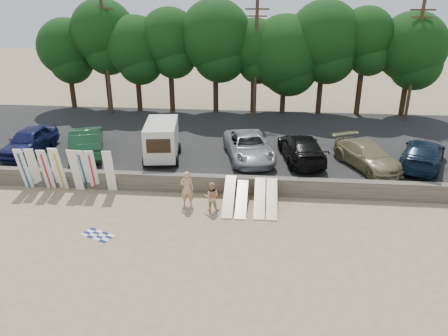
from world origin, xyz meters
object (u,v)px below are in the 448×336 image
(car_1, at_px, (87,141))
(car_2, at_px, (249,147))
(box_trailer, at_px, (162,139))
(car_3, at_px, (301,148))
(cooler, at_px, (235,195))
(car_0, at_px, (29,141))
(beachgoer_a, at_px, (187,189))
(car_4, at_px, (367,155))
(beachgoer_b, at_px, (212,196))
(car_5, at_px, (423,153))

(car_1, xyz_separation_m, car_2, (10.23, 0.17, -0.11))
(box_trailer, relative_size, car_3, 0.71)
(cooler, bearing_deg, car_0, 175.71)
(car_0, bearing_deg, car_2, 4.13)
(beachgoer_a, height_order, cooler, beachgoer_a)
(box_trailer, bearing_deg, car_0, 170.94)
(car_0, relative_size, car_1, 0.90)
(car_1, xyz_separation_m, car_3, (13.45, 0.18, -0.09))
(car_1, distance_m, car_4, 17.22)
(car_4, xyz_separation_m, cooler, (-7.54, -3.39, -1.27))
(car_0, xyz_separation_m, car_2, (13.92, 0.37, -0.05))
(beachgoer_b, bearing_deg, car_1, -32.08)
(cooler, bearing_deg, car_5, 31.28)
(car_1, relative_size, car_3, 0.98)
(car_1, height_order, cooler, car_1)
(beachgoer_a, xyz_separation_m, beachgoer_b, (1.33, -0.42, -0.18))
(car_0, height_order, car_1, car_1)
(box_trailer, distance_m, car_3, 8.53)
(car_1, height_order, beachgoer_b, car_1)
(car_1, bearing_deg, car_5, 160.43)
(car_4, xyz_separation_m, beachgoer_a, (-9.94, -4.49, -0.46))
(car_3, height_order, beachgoer_b, car_3)
(box_trailer, relative_size, beachgoer_b, 2.47)
(box_trailer, height_order, car_3, box_trailer)
(car_2, xyz_separation_m, beachgoer_a, (-2.96, -5.27, -0.50))
(car_5, distance_m, cooler, 11.61)
(car_1, relative_size, beachgoer_a, 2.75)
(car_1, xyz_separation_m, car_4, (17.21, -0.61, -0.15))
(cooler, bearing_deg, car_4, 35.75)
(car_0, height_order, cooler, car_0)
(car_4, relative_size, cooler, 13.18)
(box_trailer, relative_size, car_2, 0.70)
(car_4, distance_m, car_5, 3.35)
(car_2, bearing_deg, beachgoer_a, -132.57)
(car_4, bearing_deg, car_3, 143.41)
(car_2, xyz_separation_m, cooler, (-0.56, -4.17, -1.31))
(box_trailer, xyz_separation_m, car_4, (12.26, -0.16, -0.58))
(car_5, relative_size, beachgoer_b, 3.43)
(box_trailer, bearing_deg, beachgoer_a, -70.83)
(car_3, height_order, car_4, car_3)
(car_2, distance_m, car_5, 10.30)
(car_5, bearing_deg, beachgoer_b, 47.91)
(car_0, height_order, car_3, car_0)
(box_trailer, xyz_separation_m, car_2, (5.28, 0.62, -0.54))
(car_3, height_order, beachgoer_a, car_3)
(car_5, bearing_deg, beachgoer_a, 44.14)
(car_0, distance_m, cooler, 13.95)
(car_5, bearing_deg, car_3, 21.22)
(car_4, relative_size, beachgoer_b, 3.19)
(car_5, xyz_separation_m, beachgoer_a, (-13.25, -4.99, -0.52))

